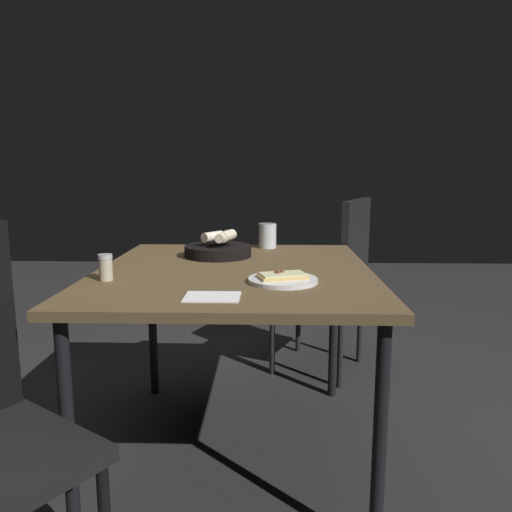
# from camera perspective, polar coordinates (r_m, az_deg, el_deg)

# --- Properties ---
(ground) EXTENTS (8.00, 8.00, 0.00)m
(ground) POSITION_cam_1_polar(r_m,az_deg,el_deg) (2.12, -2.32, -21.51)
(ground) COLOR #272727
(dining_table) EXTENTS (1.00, 1.15, 0.74)m
(dining_table) POSITION_cam_1_polar(r_m,az_deg,el_deg) (1.86, -2.47, -3.20)
(dining_table) COLOR brown
(dining_table) RESTS_ON ground
(pizza_plate) EXTENTS (0.23, 0.23, 0.04)m
(pizza_plate) POSITION_cam_1_polar(r_m,az_deg,el_deg) (1.62, 3.09, -2.65)
(pizza_plate) COLOR white
(pizza_plate) RESTS_ON dining_table
(bread_basket) EXTENTS (0.28, 0.28, 0.11)m
(bread_basket) POSITION_cam_1_polar(r_m,az_deg,el_deg) (2.09, -4.29, 0.80)
(bread_basket) COLOR black
(bread_basket) RESTS_ON dining_table
(beer_glass) EXTENTS (0.08, 0.08, 0.11)m
(beer_glass) POSITION_cam_1_polar(r_m,az_deg,el_deg) (2.31, 1.33, 2.20)
(beer_glass) COLOR silver
(beer_glass) RESTS_ON dining_table
(pepper_shaker) EXTENTS (0.05, 0.05, 0.09)m
(pepper_shaker) POSITION_cam_1_polar(r_m,az_deg,el_deg) (1.72, -16.84, -1.42)
(pepper_shaker) COLOR #BFB299
(pepper_shaker) RESTS_ON dining_table
(napkin) EXTENTS (0.16, 0.12, 0.00)m
(napkin) POSITION_cam_1_polar(r_m,az_deg,el_deg) (1.44, -5.03, -4.68)
(napkin) COLOR white
(napkin) RESTS_ON dining_table
(chair_near) EXTENTS (0.58, 0.58, 0.95)m
(chair_near) POSITION_cam_1_polar(r_m,az_deg,el_deg) (2.71, 8.95, -2.18)
(chair_near) COLOR black
(chair_near) RESTS_ON ground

